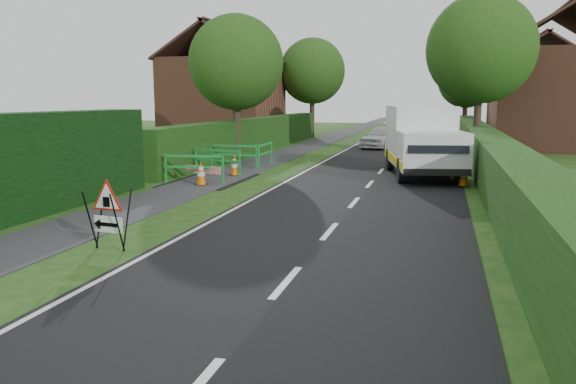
{
  "coord_description": "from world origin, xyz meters",
  "views": [
    {
      "loc": [
        4.72,
        -7.05,
        2.83
      ],
      "look_at": [
        1.75,
        3.85,
        0.95
      ],
      "focal_mm": 35.0,
      "sensor_mm": 36.0,
      "label": 1
    }
  ],
  "objects": [
    {
      "name": "ground",
      "position": [
        0.0,
        0.0,
        0.0
      ],
      "size": [
        120.0,
        120.0,
        0.0
      ],
      "primitive_type": "plane",
      "color": "#1A4112",
      "rests_on": "ground"
    },
    {
      "name": "road_surface",
      "position": [
        2.5,
        35.0,
        0.0
      ],
      "size": [
        6.0,
        90.0,
        0.02
      ],
      "primitive_type": "cube",
      "color": "black",
      "rests_on": "ground"
    },
    {
      "name": "footpath",
      "position": [
        -3.0,
        35.0,
        0.01
      ],
      "size": [
        2.0,
        90.0,
        0.02
      ],
      "primitive_type": "cube",
      "color": "#2D2D30",
      "rests_on": "ground"
    },
    {
      "name": "hedge_west_far",
      "position": [
        -5.0,
        22.0,
        0.0
      ],
      "size": [
        1.0,
        24.0,
        1.8
      ],
      "primitive_type": "cube",
      "color": "#14380F",
      "rests_on": "ground"
    },
    {
      "name": "hedge_east",
      "position": [
        6.5,
        16.0,
        0.0
      ],
      "size": [
        1.2,
        50.0,
        1.5
      ],
      "primitive_type": "cube",
      "color": "#14380F",
      "rests_on": "ground"
    },
    {
      "name": "house_west",
      "position": [
        -10.0,
        30.0,
        2.9
      ],
      "size": [
        7.5,
        7.4,
        7.88
      ],
      "color": "brown",
      "rests_on": "ground"
    },
    {
      "name": "house_east_a",
      "position": [
        11.0,
        28.0,
        2.9
      ],
      "size": [
        7.5,
        7.4,
        7.88
      ],
      "color": "brown",
      "rests_on": "ground"
    },
    {
      "name": "house_east_b",
      "position": [
        12.0,
        42.0,
        2.9
      ],
      "size": [
        7.5,
        7.4,
        7.88
      ],
      "color": "brown",
      "rests_on": "ground"
    },
    {
      "name": "tree_nw",
      "position": [
        -4.6,
        18.0,
        4.48
      ],
      "size": [
        4.4,
        4.4,
        6.7
      ],
      "color": "#2D2116",
      "rests_on": "ground"
    },
    {
      "name": "tree_ne",
      "position": [
        6.4,
        22.0,
        5.17
      ],
      "size": [
        5.2,
        5.2,
        7.79
      ],
      "color": "#2D2116",
      "rests_on": "ground"
    },
    {
      "name": "tree_fw",
      "position": [
        -4.6,
        34.0,
        4.83
      ],
      "size": [
        4.8,
        4.8,
        7.24
      ],
      "color": "#2D2116",
      "rests_on": "ground"
    },
    {
      "name": "tree_fe",
      "position": [
        6.4,
        38.0,
        4.22
      ],
      "size": [
        4.2,
        4.2,
        6.33
      ],
      "color": "#2D2116",
      "rests_on": "ground"
    },
    {
      "name": "triangle_sign",
      "position": [
        -1.24,
        1.93,
        0.79
      ],
      "size": [
        0.86,
        0.86,
        1.14
      ],
      "rotation": [
        0.0,
        0.0,
        -0.11
      ],
      "color": "black",
      "rests_on": "ground"
    },
    {
      "name": "works_van",
      "position": [
        4.07,
        14.18,
        1.36
      ],
      "size": [
        3.24,
        5.93,
        2.56
      ],
      "rotation": [
        0.0,
        0.0,
        0.2
      ],
      "color": "silver",
      "rests_on": "ground"
    },
    {
      "name": "traffic_cone_0",
      "position": [
        5.5,
        11.96,
        0.39
      ],
      "size": [
        0.38,
        0.38,
        0.79
      ],
      "color": "black",
      "rests_on": "ground"
    },
    {
      "name": "traffic_cone_1",
      "position": [
        5.34,
        13.36,
        0.39
      ],
      "size": [
        0.38,
        0.38,
        0.79
      ],
      "color": "black",
      "rests_on": "ground"
    },
    {
      "name": "traffic_cone_2",
      "position": [
        5.36,
        15.93,
        0.39
      ],
      "size": [
        0.38,
        0.38,
        0.79
      ],
      "color": "black",
      "rests_on": "ground"
    },
    {
      "name": "traffic_cone_3",
      "position": [
        -2.86,
        9.88,
        0.39
      ],
      "size": [
        0.38,
        0.38,
        0.79
      ],
      "color": "black",
      "rests_on": "ground"
    },
    {
      "name": "traffic_cone_4",
      "position": [
        -2.62,
        12.37,
        0.39
      ],
      "size": [
        0.38,
        0.38,
        0.79
      ],
      "color": "black",
      "rests_on": "ground"
    },
    {
      "name": "ped_barrier_0",
      "position": [
        -3.28,
        10.27,
        0.63
      ],
      "size": [
        2.09,
        0.61,
        1.0
      ],
      "rotation": [
        0.0,
        0.0,
        0.13
      ],
      "color": "#1A8F36",
      "rests_on": "ground"
    },
    {
      "name": "ped_barrier_1",
      "position": [
        -3.34,
        12.44,
        0.63
      ],
      "size": [
        2.09,
        0.81,
        1.0
      ],
      "rotation": [
        0.0,
        0.0,
        -0.23
      ],
      "color": "#1A8F36",
      "rests_on": "ground"
    },
    {
      "name": "ped_barrier_2",
      "position": [
        -3.5,
        14.61,
        0.63
      ],
      "size": [
        2.07,
        0.41,
        1.0
      ],
      "rotation": [
        0.0,
        0.0,
        -0.03
      ],
      "color": "#1A8F36",
      "rests_on": "ground"
    },
    {
      "name": "ped_barrier_3",
      "position": [
        -2.44,
        15.61,
        0.63
      ],
      "size": [
        0.42,
        2.07,
        1.0
      ],
      "rotation": [
        0.0,
        0.0,
        1.6
      ],
      "color": "#1A8F36",
      "rests_on": "ground"
    },
    {
      "name": "redwhite_plank",
      "position": [
        -3.03,
        10.44,
        0.0
      ],
      "size": [
        1.45,
        0.47,
        0.25
      ],
      "primitive_type": "cube",
      "rotation": [
        0.0,
        0.0,
        -0.3
      ],
      "color": "red",
      "rests_on": "ground"
    },
    {
      "name": "hatchback_car",
      "position": [
        1.45,
        25.63,
        0.65
      ],
      "size": [
        2.46,
        4.1,
        1.31
      ],
      "primitive_type": "imported",
      "rotation": [
        0.0,
        0.0,
        -0.25
      ],
      "color": "silver",
      "rests_on": "ground"
    }
  ]
}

